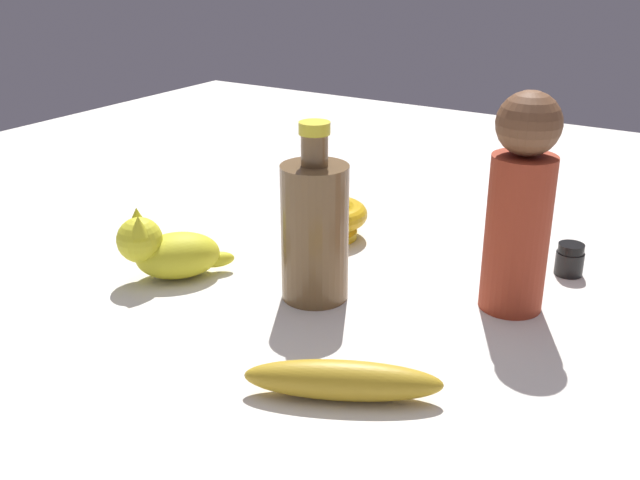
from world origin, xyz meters
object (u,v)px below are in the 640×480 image
(banana, at_px, (343,380))
(person_figure_adult, at_px, (520,205))
(cat_figurine, at_px, (166,249))
(bowl, at_px, (329,217))
(nail_polish_jar, at_px, (570,259))
(bottle_tall, at_px, (315,229))

(banana, bearing_deg, person_figure_adult, -131.65)
(banana, xyz_separation_m, cat_figurine, (-0.11, -0.32, 0.02))
(bowl, bearing_deg, cat_figurine, -23.83)
(nail_polish_jar, distance_m, bowl, 0.33)
(banana, height_order, cat_figurine, cat_figurine)
(bowl, distance_m, cat_figurine, 0.25)
(person_figure_adult, height_order, bottle_tall, person_figure_adult)
(banana, height_order, person_figure_adult, person_figure_adult)
(bowl, bearing_deg, banana, 33.32)
(cat_figurine, xyz_separation_m, bottle_tall, (-0.06, 0.19, 0.05))
(banana, relative_size, bottle_tall, 0.88)
(banana, relative_size, cat_figurine, 1.51)
(nail_polish_jar, xyz_separation_m, bowl, (0.05, -0.33, 0.01))
(nail_polish_jar, xyz_separation_m, bottle_tall, (0.23, -0.24, 0.07))
(bottle_tall, bearing_deg, cat_figurine, -73.36)
(nail_polish_jar, relative_size, person_figure_adult, 0.16)
(bottle_tall, bearing_deg, person_figure_adult, 115.46)
(banana, bearing_deg, nail_polish_jar, -131.63)
(bowl, height_order, cat_figurine, cat_figurine)
(bowl, bearing_deg, person_figure_adult, 76.06)
(person_figure_adult, relative_size, bottle_tall, 1.19)
(banana, height_order, bottle_tall, bottle_tall)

